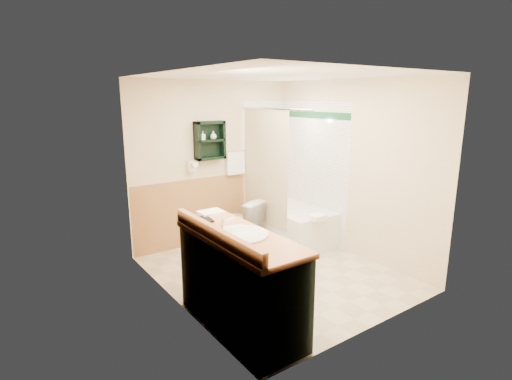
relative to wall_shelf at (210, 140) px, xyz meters
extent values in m
plane|color=#C7B791|center=(0.10, -1.41, -1.55)|extent=(3.00, 3.00, 0.00)
cube|color=beige|center=(0.10, 0.11, -0.35)|extent=(2.60, 0.04, 2.40)
cube|color=beige|center=(-1.22, -1.41, -0.35)|extent=(0.04, 3.00, 2.40)
cube|color=beige|center=(1.42, -1.41, -0.35)|extent=(0.04, 3.00, 2.40)
cube|color=white|center=(0.10, -1.41, 0.87)|extent=(2.60, 3.00, 0.04)
cube|color=black|center=(0.00, 0.00, 0.00)|extent=(0.45, 0.15, 0.55)
cylinder|color=silver|center=(0.63, -0.66, 0.45)|extent=(0.03, 1.60, 0.03)
cube|color=black|center=(-0.89, -2.16, -1.09)|extent=(0.59, 1.47, 0.93)
cube|color=white|center=(1.03, -0.55, -1.29)|extent=(0.79, 1.50, 0.53)
imported|color=white|center=(0.28, -0.33, -1.20)|extent=(0.61, 0.80, 0.70)
cube|color=white|center=(-0.79, -1.44, -0.60)|extent=(0.26, 0.20, 0.04)
imported|color=black|center=(-1.06, -1.57, -0.51)|extent=(0.17, 0.04, 0.23)
cube|color=white|center=(0.92, -1.30, -0.99)|extent=(0.21, 0.18, 0.07)
imported|color=white|center=(-0.12, -0.01, 0.04)|extent=(0.06, 0.12, 0.06)
imported|color=white|center=(0.05, -0.01, 0.06)|extent=(0.11, 0.13, 0.09)
camera|label=1|loc=(-2.77, -5.07, 0.61)|focal=28.00mm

